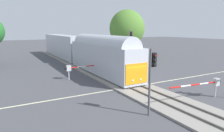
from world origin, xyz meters
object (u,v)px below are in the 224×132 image
traffic_signal_far_side (130,43)px  traffic_signal_median (152,71)px  crossing_gate_near (211,83)px  crossing_gate_far (74,68)px  oak_far_right (127,28)px  commuter_train (78,49)px

traffic_signal_far_side → traffic_signal_median: traffic_signal_far_side is taller
crossing_gate_near → traffic_signal_median: size_ratio=1.30×
crossing_gate_far → traffic_signal_far_side: bearing=15.1°
traffic_signal_far_side → oak_far_right: bearing=59.5°
commuter_train → crossing_gate_far: 11.08m
oak_far_right → traffic_signal_far_side: bearing=-120.5°
commuter_train → traffic_signal_far_side: size_ratio=6.22×
oak_far_right → commuter_train: bearing=-169.8°
crossing_gate_near → traffic_signal_median: 7.33m
traffic_signal_far_side → oak_far_right: oak_far_right is taller
oak_far_right → traffic_signal_median: bearing=-119.8°
crossing_gate_near → traffic_signal_far_side: size_ratio=1.04×
commuter_train → traffic_signal_far_side: traffic_signal_far_side is taller
commuter_train → traffic_signal_median: 23.66m
commuter_train → crossing_gate_far: bearing=-112.3°
crossing_gate_far → traffic_signal_median: bearing=-84.6°
commuter_train → crossing_gate_near: 23.66m
commuter_train → oak_far_right: (11.71, 2.11, 3.59)m
commuter_train → oak_far_right: bearing=10.2°
commuter_train → oak_far_right: oak_far_right is taller
commuter_train → traffic_signal_far_side: (6.12, -7.39, 1.32)m
traffic_signal_far_side → commuter_train: bearing=129.7°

